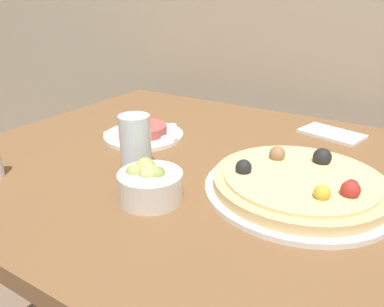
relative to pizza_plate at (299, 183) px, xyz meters
name	(u,v)px	position (x,y,z in m)	size (l,w,h in m)	color
dining_table	(193,201)	(-0.25, 0.03, -0.13)	(1.03, 0.89, 0.76)	brown
pizza_plate	(299,183)	(0.00, 0.00, 0.00)	(0.34, 0.34, 0.06)	white
tartare_plate	(144,133)	(-0.42, 0.07, 0.00)	(0.20, 0.20, 0.06)	white
small_bowl	(150,183)	(-0.22, -0.16, 0.01)	(0.11, 0.11, 0.07)	silver
drinking_glass	(136,145)	(-0.30, -0.09, 0.04)	(0.06, 0.06, 0.12)	silver
napkin	(332,134)	(-0.02, 0.34, -0.01)	(0.17, 0.13, 0.01)	white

